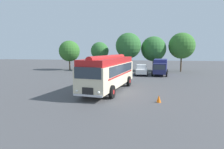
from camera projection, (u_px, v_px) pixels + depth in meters
The scene contains 11 objects.
ground_plane at pixel (115, 92), 18.87m from camera, with size 120.00×120.00×0.00m, color #474749.
vintage_bus at pixel (109, 71), 19.58m from camera, with size 3.79×10.33×3.49m.
car_near_left at pixel (124, 69), 32.70m from camera, with size 2.27×4.35×1.66m.
car_mid_left at pixel (141, 70), 31.88m from camera, with size 2.08×4.26×1.66m.
box_van at pixel (160, 66), 32.02m from camera, with size 2.74×5.92×2.50m.
tree_far_left at pixel (69, 51), 39.91m from camera, with size 4.14×4.14×5.86m.
tree_left_of_centre at pixel (100, 51), 38.42m from camera, with size 3.44×3.36×5.52m.
tree_centre at pixel (129, 46), 36.62m from camera, with size 4.68×4.68×7.12m.
tree_right_of_centre at pixel (153, 49), 37.45m from camera, with size 4.67×4.67×6.54m.
tree_far_right at pixel (181, 46), 36.47m from camera, with size 4.76×4.76×7.15m.
traffic_cone at pixel (159, 99), 15.21m from camera, with size 0.36×0.36×0.55m, color orange.
Camera 1 is at (3.09, -18.27, 3.97)m, focal length 32.00 mm.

